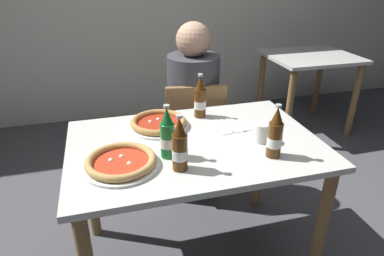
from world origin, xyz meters
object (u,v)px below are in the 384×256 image
(dining_table_main, at_px, (195,162))
(pizza_margherita_near, at_px, (158,123))
(beer_bottle_center, at_px, (200,99))
(paper_cup, at_px, (261,133))
(pizza_marinara_far, at_px, (121,162))
(chair_behind_table, at_px, (194,132))
(beer_bottle_left, at_px, (180,147))
(napkin_with_cutlery, at_px, (230,125))
(diner_seated, at_px, (193,116))
(dining_table_background, at_px, (309,71))
(beer_bottle_right, at_px, (275,135))
(beer_bottle_extra, at_px, (167,136))

(dining_table_main, distance_m, pizza_margherita_near, 0.29)
(beer_bottle_center, xyz_separation_m, paper_cup, (0.20, -0.36, -0.06))
(pizza_margherita_near, relative_size, pizza_marinara_far, 0.97)
(pizza_margherita_near, relative_size, beer_bottle_center, 1.29)
(dining_table_main, xyz_separation_m, paper_cup, (0.31, -0.08, 0.16))
(dining_table_main, relative_size, chair_behind_table, 1.41)
(chair_behind_table, distance_m, beer_bottle_center, 0.50)
(beer_bottle_left, xyz_separation_m, napkin_with_cutlery, (0.36, 0.34, -0.10))
(chair_behind_table, xyz_separation_m, beer_bottle_center, (-0.06, -0.33, 0.37))
(pizza_marinara_far, bearing_deg, pizza_margherita_near, 57.02)
(chair_behind_table, bearing_deg, beer_bottle_left, 78.52)
(pizza_marinara_far, relative_size, beer_bottle_left, 1.33)
(diner_seated, bearing_deg, chair_behind_table, -101.04)
(beer_bottle_center, distance_m, paper_cup, 0.42)
(pizza_margherita_near, relative_size, beer_bottle_left, 1.29)
(chair_behind_table, bearing_deg, dining_table_background, -142.98)
(pizza_margherita_near, bearing_deg, beer_bottle_right, -44.50)
(pizza_margherita_near, xyz_separation_m, beer_bottle_right, (0.44, -0.43, 0.08))
(diner_seated, bearing_deg, beer_bottle_left, -108.94)
(beer_bottle_left, distance_m, napkin_with_cutlery, 0.50)
(diner_seated, distance_m, pizza_margherita_near, 0.58)
(beer_bottle_right, bearing_deg, beer_bottle_center, 110.95)
(beer_bottle_left, height_order, beer_bottle_center, same)
(dining_table_background, height_order, paper_cup, paper_cup)
(pizza_margherita_near, height_order, beer_bottle_extra, beer_bottle_extra)
(beer_bottle_extra, relative_size, paper_cup, 2.60)
(pizza_marinara_far, height_order, beer_bottle_right, beer_bottle_right)
(beer_bottle_center, relative_size, paper_cup, 2.60)
(dining_table_background, bearing_deg, chair_behind_table, -150.90)
(napkin_with_cutlery, bearing_deg, pizza_marinara_far, -156.82)
(pizza_marinara_far, distance_m, beer_bottle_left, 0.27)
(dining_table_background, height_order, napkin_with_cutlery, napkin_with_cutlery)
(paper_cup, bearing_deg, chair_behind_table, 101.47)
(pizza_margherita_near, distance_m, beer_bottle_right, 0.62)
(dining_table_background, relative_size, pizza_margherita_near, 2.52)
(dining_table_main, height_order, paper_cup, paper_cup)
(beer_bottle_extra, bearing_deg, dining_table_main, 33.47)
(napkin_with_cutlery, bearing_deg, paper_cup, -69.91)
(pizza_marinara_far, bearing_deg, dining_table_main, 19.80)
(chair_behind_table, relative_size, pizza_marinara_far, 2.60)
(beer_bottle_center, bearing_deg, napkin_with_cutlery, -52.10)
(dining_table_main, height_order, diner_seated, diner_seated)
(beer_bottle_left, bearing_deg, pizza_marinara_far, 160.35)
(pizza_marinara_far, relative_size, beer_bottle_extra, 1.33)
(dining_table_main, bearing_deg, beer_bottle_center, 68.69)
(dining_table_main, distance_m, beer_bottle_left, 0.33)
(beer_bottle_right, bearing_deg, beer_bottle_left, 179.31)
(pizza_margherita_near, bearing_deg, napkin_with_cutlery, -13.46)
(dining_table_main, relative_size, beer_bottle_extra, 4.86)
(pizza_margherita_near, bearing_deg, dining_table_background, 34.76)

